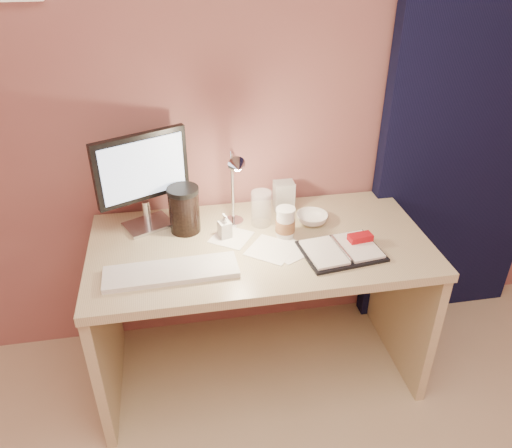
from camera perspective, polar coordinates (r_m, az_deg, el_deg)
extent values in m
plane|color=#9E625C|center=(2.18, -1.32, 14.85)|extent=(3.50, 0.00, 3.50)
cube|color=black|center=(2.55, 23.48, 11.23)|extent=(0.85, 0.08, 2.20)
cube|color=#C9BC8E|center=(2.08, 0.46, -2.53)|extent=(1.40, 0.70, 0.04)
cube|color=#C9BC8E|center=(2.31, -16.79, -11.65)|extent=(0.04, 0.66, 0.69)
cube|color=#C9BC8E|center=(2.49, 16.16, -7.89)|extent=(0.04, 0.66, 0.69)
cube|color=#C9BC8E|center=(2.52, -0.94, -4.27)|extent=(1.32, 0.03, 0.55)
cube|color=silver|center=(2.22, -12.20, -0.06)|extent=(0.24, 0.21, 0.01)
cylinder|color=silver|center=(2.19, -12.37, 1.27)|extent=(0.03, 0.03, 0.11)
cube|color=black|center=(2.09, -13.04, 6.43)|extent=(0.38, 0.20, 0.28)
cube|color=#BBD7FF|center=(2.07, -13.36, 6.12)|extent=(0.32, 0.15, 0.24)
cube|color=white|center=(1.91, -9.66, -5.41)|extent=(0.51, 0.16, 0.02)
cube|color=black|center=(2.03, 9.70, -3.08)|extent=(0.34, 0.27, 0.01)
cube|color=white|center=(1.99, 7.78, -3.21)|extent=(0.16, 0.22, 0.01)
cube|color=white|center=(2.06, 11.62, -2.47)|extent=(0.16, 0.22, 0.01)
cube|color=red|center=(2.08, 11.83, -1.52)|extent=(0.10, 0.06, 0.03)
cube|color=white|center=(2.02, 3.89, -3.07)|extent=(0.19, 0.19, 0.00)
cube|color=white|center=(2.02, 1.74, -2.93)|extent=(0.24, 0.24, 0.00)
cube|color=white|center=(2.10, -2.85, -1.52)|extent=(0.21, 0.21, 0.00)
cylinder|color=silver|center=(2.08, 3.37, 0.05)|extent=(0.07, 0.07, 0.12)
cylinder|color=brown|center=(2.08, 3.36, -0.17)|extent=(0.08, 0.08, 0.05)
cylinder|color=silver|center=(2.05, 3.42, 1.64)|extent=(0.08, 0.08, 0.01)
cylinder|color=white|center=(2.15, 0.61, 1.81)|extent=(0.09, 0.09, 0.15)
imported|color=white|center=(2.20, 6.42, 0.63)|extent=(0.17, 0.17, 0.04)
imported|color=silver|center=(2.07, -3.60, -0.22)|extent=(0.06, 0.06, 0.11)
cylinder|color=black|center=(2.12, -8.18, 1.39)|extent=(0.13, 0.13, 0.18)
cube|color=#B3B3AF|center=(2.28, 3.19, 3.25)|extent=(0.09, 0.07, 0.13)
cylinder|color=silver|center=(2.20, -2.59, 0.30)|extent=(0.09, 0.09, 0.01)
cylinder|color=silver|center=(2.11, -2.70, 4.29)|extent=(0.01, 0.01, 0.33)
cone|color=silver|center=(1.90, -2.27, 6.47)|extent=(0.07, 0.06, 0.07)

